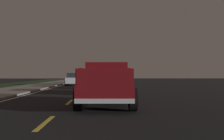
{
  "coord_description": "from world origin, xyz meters",
  "views": [
    {
      "loc": [
        -2.5,
        -1.56,
        1.32
      ],
      "look_at": [
        10.12,
        -2.02,
        1.54
      ],
      "focal_mm": 44.2,
      "sensor_mm": 36.0,
      "label": 1
    }
  ],
  "objects_px": {
    "sedan_tan": "(102,80)",
    "sedan_blue": "(103,79)",
    "sedan_green": "(107,82)",
    "pickup_truck": "(107,84)",
    "sedan_white": "(74,79)"
  },
  "relations": [
    {
      "from": "sedan_tan",
      "to": "sedan_blue",
      "type": "relative_size",
      "value": 1.0
    },
    {
      "from": "sedan_blue",
      "to": "sedan_green",
      "type": "relative_size",
      "value": 1.0
    },
    {
      "from": "sedan_tan",
      "to": "pickup_truck",
      "type": "bearing_deg",
      "value": -179.3
    },
    {
      "from": "pickup_truck",
      "to": "sedan_green",
      "type": "xyz_separation_m",
      "value": [
        7.26,
        -0.13,
        -0.13
      ]
    },
    {
      "from": "sedan_white",
      "to": "sedan_green",
      "type": "bearing_deg",
      "value": -165.85
    },
    {
      "from": "sedan_blue",
      "to": "sedan_green",
      "type": "xyz_separation_m",
      "value": [
        -19.93,
        -0.17,
        0.0
      ]
    },
    {
      "from": "pickup_truck",
      "to": "sedan_blue",
      "type": "distance_m",
      "value": 27.19
    },
    {
      "from": "sedan_green",
      "to": "sedan_tan",
      "type": "bearing_deg",
      "value": 2.39
    },
    {
      "from": "sedan_tan",
      "to": "sedan_green",
      "type": "bearing_deg",
      "value": -177.61
    },
    {
      "from": "sedan_white",
      "to": "sedan_tan",
      "type": "height_order",
      "value": "same"
    },
    {
      "from": "sedan_blue",
      "to": "pickup_truck",
      "type": "bearing_deg",
      "value": -179.92
    },
    {
      "from": "sedan_white",
      "to": "sedan_blue",
      "type": "bearing_deg",
      "value": -34.77
    },
    {
      "from": "sedan_blue",
      "to": "sedan_green",
      "type": "height_order",
      "value": "same"
    },
    {
      "from": "pickup_truck",
      "to": "sedan_tan",
      "type": "distance_m",
      "value": 14.67
    },
    {
      "from": "sedan_tan",
      "to": "sedan_white",
      "type": "bearing_deg",
      "value": 24.83
    }
  ]
}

